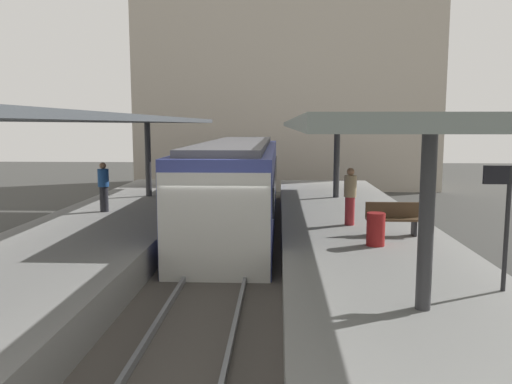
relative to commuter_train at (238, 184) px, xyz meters
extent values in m
plane|color=#383835|center=(0.00, -5.80, -1.73)|extent=(80.00, 80.00, 0.00)
cube|color=gray|center=(-3.80, -5.80, -1.23)|extent=(4.40, 28.00, 1.00)
cube|color=gray|center=(3.80, -5.80, -1.23)|extent=(4.40, 28.00, 1.00)
cube|color=#4C4742|center=(0.00, -5.80, -1.63)|extent=(3.20, 28.00, 0.20)
cube|color=slate|center=(-0.72, -5.80, -1.46)|extent=(0.08, 28.00, 0.14)
cube|color=slate|center=(0.72, -5.80, -1.46)|extent=(0.08, 28.00, 0.14)
cube|color=#38428C|center=(0.00, 0.03, -0.08)|extent=(2.70, 13.88, 2.90)
cube|color=silver|center=(0.00, -6.94, -0.23)|extent=(2.65, 0.08, 2.60)
cube|color=black|center=(-1.37, 0.03, 0.27)|extent=(0.04, 12.77, 0.76)
cube|color=black|center=(1.37, 0.03, 0.27)|extent=(0.04, 12.77, 0.76)
cube|color=#515156|center=(0.00, 0.03, 1.47)|extent=(2.16, 13.18, 0.20)
cylinder|color=#333335|center=(-3.80, 1.90, 0.76)|extent=(0.24, 0.24, 2.98)
cube|color=#3D4247|center=(-3.80, -4.40, 2.33)|extent=(4.18, 21.00, 0.16)
cylinder|color=#333335|center=(3.80, -10.70, 0.69)|extent=(0.24, 0.24, 2.84)
cylinder|color=#333335|center=(3.80, 1.90, 0.69)|extent=(0.24, 0.24, 2.84)
cube|color=slate|center=(3.80, -4.40, 2.19)|extent=(4.18, 21.00, 0.16)
cube|color=black|center=(3.97, -5.22, -0.53)|extent=(0.08, 0.32, 0.40)
cube|color=black|center=(5.07, -5.22, -0.53)|extent=(0.08, 0.32, 0.40)
cube|color=#4C3823|center=(4.52, -5.22, -0.30)|extent=(1.40, 0.40, 0.06)
cube|color=#4C3823|center=(4.52, -5.04, -0.07)|extent=(1.40, 0.06, 0.40)
cylinder|color=#262628|center=(5.46, -9.73, 0.37)|extent=(0.08, 0.08, 2.20)
cube|color=black|center=(5.46, -9.73, 1.32)|extent=(0.90, 0.06, 0.32)
cylinder|color=maroon|center=(3.85, -6.39, -0.33)|extent=(0.44, 0.44, 0.80)
cylinder|color=maroon|center=(3.57, -3.83, -0.32)|extent=(0.28, 0.28, 0.83)
cylinder|color=#998460|center=(3.57, -3.83, 0.41)|extent=(0.36, 0.36, 0.62)
sphere|color=#936B4C|center=(3.57, -3.83, 0.83)|extent=(0.22, 0.22, 0.22)
cylinder|color=#232328|center=(-4.35, -1.89, -0.30)|extent=(0.28, 0.28, 0.85)
cylinder|color=navy|center=(-4.35, -1.89, 0.41)|extent=(0.36, 0.36, 0.59)
sphere|color=#936B4C|center=(-4.35, -1.89, 0.82)|extent=(0.22, 0.22, 0.22)
cube|color=#A89E8E|center=(1.91, 14.20, 3.77)|extent=(18.00, 6.00, 11.00)
camera|label=1|loc=(1.51, -18.64, 2.18)|focal=36.01mm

